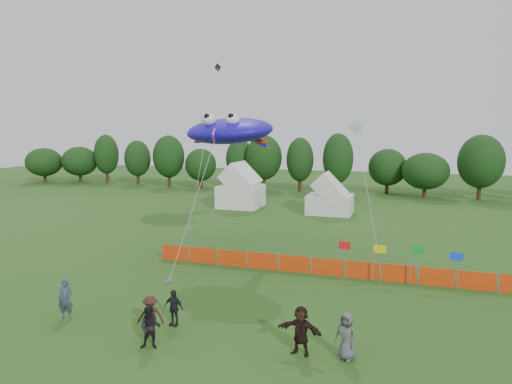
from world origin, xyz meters
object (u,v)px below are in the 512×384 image
(tent_right, at_px, (330,198))
(spectator_a, at_px, (66,299))
(spectator_e, at_px, (346,336))
(spectator_b, at_px, (150,327))
(tent_left, at_px, (241,189))
(spectator_c, at_px, (151,316))
(spectator_d, at_px, (174,308))
(stingray_kite, at_px, (232,131))
(barrier_fence, at_px, (327,267))
(spectator_f, at_px, (301,330))

(tent_right, xyz_separation_m, spectator_a, (-7.13, -30.02, -0.70))
(spectator_e, bearing_deg, spectator_b, -147.08)
(spectator_b, bearing_deg, tent_left, 86.43)
(tent_left, xyz_separation_m, tent_right, (10.05, -1.00, -0.39))
(spectator_c, xyz_separation_m, spectator_d, (0.40, 1.24, -0.06))
(spectator_a, bearing_deg, spectator_e, -15.87)
(spectator_d, relative_size, stingray_kite, 0.12)
(barrier_fence, bearing_deg, spectator_d, -119.97)
(spectator_a, bearing_deg, barrier_fence, 27.39)
(tent_right, xyz_separation_m, stingray_kite, (-3.35, -18.92, 6.79))
(spectator_e, bearing_deg, tent_right, 121.33)
(barrier_fence, relative_size, spectator_f, 11.62)
(tent_left, xyz_separation_m, stingray_kite, (6.71, -19.93, 6.40))
(spectator_b, bearing_deg, spectator_d, 76.77)
(spectator_a, xyz_separation_m, spectator_d, (4.96, 0.88, -0.12))
(tent_left, bearing_deg, barrier_fence, -58.19)
(spectator_b, relative_size, spectator_f, 0.91)
(barrier_fence, distance_m, spectator_b, 12.32)
(barrier_fence, relative_size, spectator_d, 13.61)
(tent_right, xyz_separation_m, spectator_c, (-2.57, -30.38, -0.76))
(tent_left, xyz_separation_m, barrier_fence, (13.09, -21.11, -1.51))
(tent_right, height_order, spectator_a, tent_right)
(tent_left, relative_size, barrier_fence, 0.21)
(spectator_d, bearing_deg, spectator_a, -163.11)
(spectator_e, xyz_separation_m, stingray_kite, (-8.69, 10.88, 7.51))
(tent_right, relative_size, spectator_d, 2.83)
(spectator_d, distance_m, spectator_f, 5.89)
(barrier_fence, height_order, spectator_a, spectator_a)
(spectator_b, bearing_deg, tent_right, 68.79)
(spectator_b, xyz_separation_m, spectator_c, (-0.56, 0.95, 0.00))
(tent_left, height_order, barrier_fence, tent_left)
(tent_right, bearing_deg, spectator_b, -93.67)
(spectator_b, distance_m, spectator_d, 2.19)
(spectator_a, relative_size, spectator_e, 1.03)
(spectator_c, bearing_deg, spectator_b, -75.68)
(tent_right, distance_m, spectator_b, 31.40)
(spectator_d, bearing_deg, spectator_f, -1.07)
(spectator_a, relative_size, spectator_d, 1.15)
(spectator_c, height_order, spectator_d, spectator_c)
(tent_left, distance_m, spectator_a, 31.18)
(spectator_b, bearing_deg, barrier_fence, 48.24)
(barrier_fence, bearing_deg, spectator_b, -114.21)
(spectator_a, bearing_deg, tent_left, 78.48)
(spectator_c, height_order, spectator_e, spectator_e)
(barrier_fence, distance_m, spectator_c, 11.72)
(spectator_b, xyz_separation_m, spectator_f, (5.67, 1.38, 0.08))
(spectator_a, xyz_separation_m, spectator_e, (12.48, 0.22, -0.02))
(spectator_c, distance_m, stingray_kite, 13.74)
(spectator_b, relative_size, spectator_d, 1.07)
(spectator_e, height_order, stingray_kite, stingray_kite)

